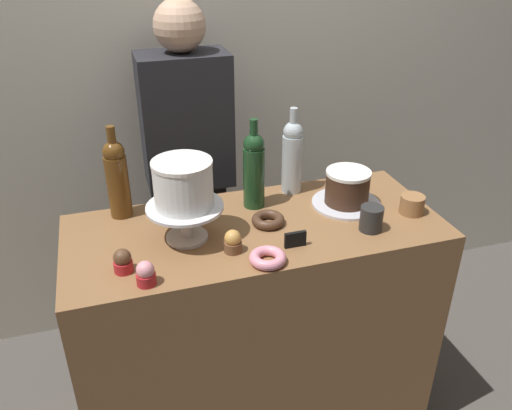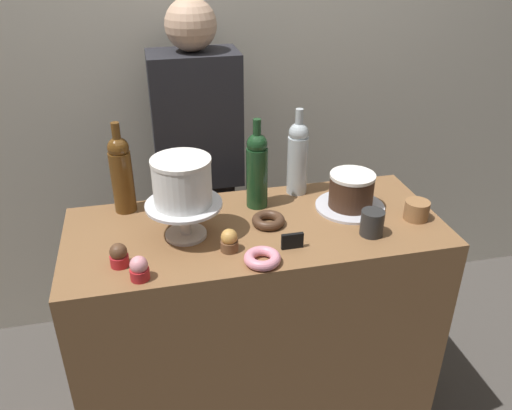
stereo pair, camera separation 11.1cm
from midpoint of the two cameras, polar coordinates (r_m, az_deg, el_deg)
back_wall at (r=2.38m, az=-7.61°, el=15.31°), size 6.00×0.05×2.60m
display_counter at (r=2.03m, az=-1.62°, el=-13.83°), size 1.27×0.54×0.94m
cake_stand_pedestal at (r=1.66m, az=-9.67°, el=-1.23°), size 0.24×0.24×0.12m
white_layer_cake at (r=1.60m, az=-10.00°, el=2.28°), size 0.19×0.19×0.15m
silver_serving_platter at (r=1.89m, az=8.20°, el=0.17°), size 0.25×0.25×0.01m
chocolate_round_cake at (r=1.86m, az=8.34°, el=1.97°), size 0.16×0.16×0.12m
wine_bottle_amber at (r=1.82m, az=-16.75°, el=2.90°), size 0.08×0.08×0.33m
wine_bottle_clear at (r=1.91m, az=2.34°, el=5.43°), size 0.08×0.08×0.33m
wine_bottle_green at (r=1.81m, az=-2.00°, el=3.97°), size 0.08×0.08×0.33m
cupcake_chocolate at (r=1.57m, az=-16.44°, el=-6.00°), size 0.06×0.06×0.07m
cupcake_strawberry at (r=1.50m, az=-14.15°, el=-7.39°), size 0.06×0.06×0.07m
cupcake_caramel at (r=1.60m, az=-4.57°, el=-4.08°), size 0.06×0.06×0.07m
donut_chocolate at (r=1.74m, az=-0.44°, el=-1.75°), size 0.11×0.11×0.03m
donut_pink at (r=1.56m, az=-0.77°, el=-5.89°), size 0.11×0.11×0.03m
cookie_stack at (r=1.87m, az=15.17°, el=0.03°), size 0.08×0.08×0.07m
price_sign_chalkboard at (r=1.62m, az=2.38°, el=-3.85°), size 0.07×0.01×0.05m
coffee_cup_ceramic at (r=1.73m, az=10.78°, el=-1.50°), size 0.08×0.08×0.08m
barista_figure at (r=2.29m, az=-8.65°, el=2.35°), size 0.36×0.22×1.60m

